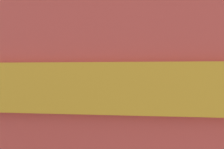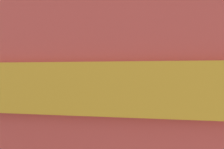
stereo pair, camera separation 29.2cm
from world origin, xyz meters
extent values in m
sphere|color=#9AA37D|center=(-12.88, 12.04, 1.75)|extent=(1.31, 1.31, 1.31)
cube|color=#A98A94|center=(-8.43, 11.72, 1.76)|extent=(1.38, 1.07, 1.33)
sphere|color=#A28F80|center=(-4.42, 11.95, 1.64)|extent=(1.09, 1.09, 1.09)
cylinder|color=black|center=(-5.75, -1.03, 0.50)|extent=(0.51, 1.00, 0.96)
cylinder|color=black|center=(-3.61, -0.49, 0.50)|extent=(0.51, 1.00, 0.96)
cube|color=#D2453C|center=(-4.04, -3.29, 1.57)|extent=(4.37, 8.73, 2.10)
cylinder|color=#D2453C|center=(-4.04, -3.29, 2.62)|extent=(4.10, 8.36, 2.20)
cube|color=gold|center=(-4.04, -3.29, 1.63)|extent=(4.44, 8.82, 0.20)
cube|color=black|center=(-4.04, -3.29, 2.15)|extent=(4.33, 8.41, 0.64)
cube|color=silver|center=(-5.08, 0.86, 0.70)|extent=(2.25, 0.71, 0.28)
cylinder|color=black|center=(-7.88, -1.32, 0.50)|extent=(0.49, 1.00, 0.96)
cube|color=silver|center=(-9.34, 0.06, 0.70)|extent=(2.26, 0.67, 0.28)
camera|label=1|loc=(-2.26, -8.07, 1.69)|focal=35.78mm
camera|label=2|loc=(-1.99, -7.95, 1.69)|focal=35.78mm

